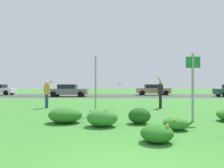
% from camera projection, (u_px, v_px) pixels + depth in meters
% --- Properties ---
extents(ground_plane, '(120.00, 120.00, 0.00)m').
position_uv_depth(ground_plane, '(118.00, 105.00, 16.08)').
color(ground_plane, '#387A2D').
extents(highway_strip, '(120.00, 9.06, 0.01)m').
position_uv_depth(highway_strip, '(117.00, 96.00, 28.55)').
color(highway_strip, '#38383A').
rests_on(highway_strip, ground).
extents(highway_center_stripe, '(120.00, 0.16, 0.00)m').
position_uv_depth(highway_center_stripe, '(117.00, 96.00, 28.55)').
color(highway_center_stripe, yellow).
rests_on(highway_center_stripe, ground).
extents(daylily_clump_front_center, '(0.82, 0.86, 0.49)m').
position_uv_depth(daylily_clump_front_center, '(157.00, 133.00, 5.57)').
color(daylily_clump_front_center, '#23661E').
rests_on(daylily_clump_front_center, ground).
extents(daylily_clump_near_camera, '(1.27, 1.19, 0.60)m').
position_uv_depth(daylily_clump_near_camera, '(65.00, 115.00, 8.43)').
color(daylily_clump_near_camera, '#2D7526').
rests_on(daylily_clump_near_camera, ground).
extents(daylily_clump_mid_center, '(1.07, 0.96, 0.64)m').
position_uv_depth(daylily_clump_mid_center, '(102.00, 118.00, 7.70)').
color(daylily_clump_mid_center, '#337F2D').
rests_on(daylily_clump_mid_center, ground).
extents(daylily_clump_mid_right, '(0.82, 0.77, 0.58)m').
position_uv_depth(daylily_clump_mid_right, '(139.00, 116.00, 8.24)').
color(daylily_clump_mid_right, '#1E5619').
rests_on(daylily_clump_mid_right, ground).
extents(daylily_clump_mid_left, '(0.81, 0.73, 0.42)m').
position_uv_depth(daylily_clump_mid_left, '(176.00, 123.00, 7.10)').
color(daylily_clump_mid_left, '#337F2D').
rests_on(daylily_clump_mid_left, ground).
extents(sign_post_near_path, '(0.07, 0.10, 2.78)m').
position_uv_depth(sign_post_near_path, '(96.00, 86.00, 10.44)').
color(sign_post_near_path, '#93969B').
rests_on(sign_post_near_path, ground).
extents(sign_post_by_roadside, '(0.56, 0.10, 2.66)m').
position_uv_depth(sign_post_by_roadside, '(193.00, 80.00, 8.80)').
color(sign_post_by_roadside, '#93969B').
rests_on(sign_post_by_roadside, ground).
extents(person_thrower_orange_shirt, '(0.51, 0.49, 1.73)m').
position_uv_depth(person_thrower_orange_shirt, '(47.00, 92.00, 13.69)').
color(person_thrower_orange_shirt, orange).
rests_on(person_thrower_orange_shirt, ground).
extents(person_catcher_dark_shirt, '(0.41, 0.49, 1.93)m').
position_uv_depth(person_catcher_dark_shirt, '(160.00, 92.00, 13.63)').
color(person_catcher_dark_shirt, '#232328').
rests_on(person_catcher_dark_shirt, ground).
extents(frisbee_red, '(0.26, 0.26, 0.07)m').
position_uv_depth(frisbee_red, '(120.00, 83.00, 13.76)').
color(frisbee_red, red).
extents(car_gray_center_left, '(4.50, 2.00, 1.45)m').
position_uv_depth(car_gray_center_left, '(68.00, 90.00, 26.60)').
color(car_gray_center_left, slate).
rests_on(car_gray_center_left, ground).
extents(car_tan_center_right, '(4.50, 2.00, 1.45)m').
position_uv_depth(car_tan_center_right, '(153.00, 90.00, 30.51)').
color(car_tan_center_right, '#937F60').
rests_on(car_tan_center_right, ground).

